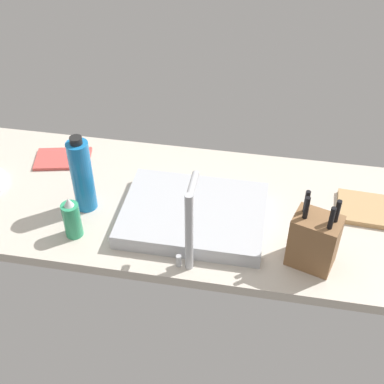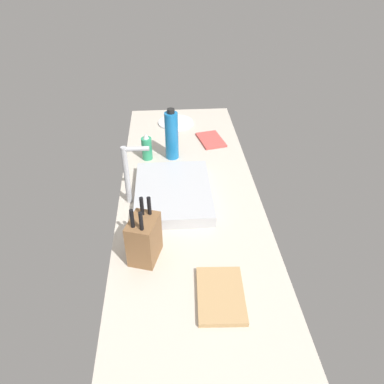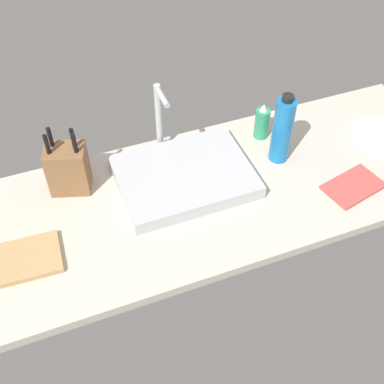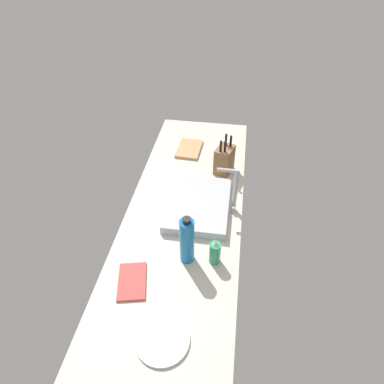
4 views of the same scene
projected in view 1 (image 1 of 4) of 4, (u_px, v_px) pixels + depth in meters
The scene contains 8 objects.
countertop_slab at pixel (195, 209), 174.08cm from camera, with size 196.64×64.19×3.50cm, color beige.
sink_basin at pixel (194, 214), 165.63cm from camera, with size 45.24×34.04×5.10cm, color #B7BABF.
faucet at pixel (189, 225), 142.72cm from camera, with size 5.50×11.74×27.81cm.
knife_block at pixel (314, 240), 147.92cm from camera, with size 15.33×12.98×24.57cm.
cutting_board at pixel (374, 210), 169.53cm from camera, with size 23.42×15.59×1.80cm, color tan.
soap_bottle at pixel (72, 219), 158.35cm from camera, with size 5.47×5.47×14.78cm.
water_bottle at pixel (82, 175), 164.13cm from camera, with size 6.95×6.95×27.50cm.
dish_towel at pixel (63, 159), 191.55cm from camera, with size 19.97×12.58×1.20cm, color #CC4C47.
Camera 1 is at (-21.83, 127.06, 118.86)cm, focal length 48.54 mm.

